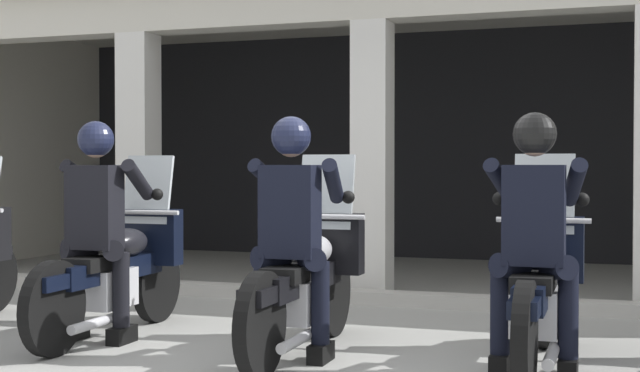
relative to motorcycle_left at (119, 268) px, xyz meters
name	(u,v)px	position (x,y,z in m)	size (l,w,h in m)	color
ground_plane	(404,294)	(1.53, 2.78, -0.50)	(80.00, 80.00, 0.00)	#999993
station_building	(420,98)	(1.28, 4.72, 1.58)	(11.37, 4.35, 3.26)	black
kerb_strip	(358,297)	(1.28, 2.03, -0.44)	(10.87, 0.24, 0.12)	#B7B5AD
motorcycle_left	(119,268)	(0.00, 0.00, 0.00)	(0.62, 2.04, 1.35)	black
police_officer_left	(97,211)	(0.00, -0.28, 0.44)	(0.63, 0.61, 1.58)	black
motorcycle_center	(307,278)	(1.53, -0.12, 0.00)	(0.62, 2.04, 1.35)	black
police_officer_center	(292,216)	(1.53, -0.40, 0.44)	(0.63, 0.61, 1.58)	black
motorcycle_right	(538,287)	(3.07, -0.06, 0.00)	(0.62, 2.04, 1.35)	black
police_officer_right	(534,220)	(3.07, -0.35, 0.44)	(0.63, 0.61, 1.58)	black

